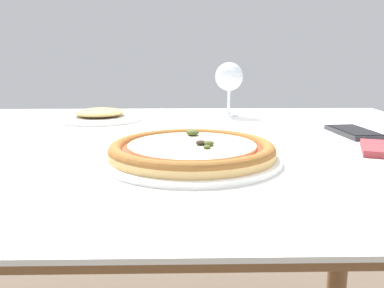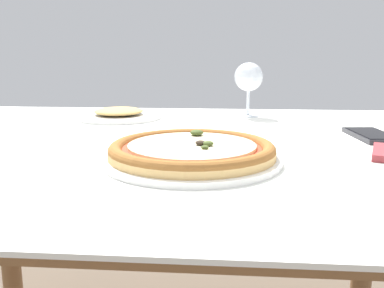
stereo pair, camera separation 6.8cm
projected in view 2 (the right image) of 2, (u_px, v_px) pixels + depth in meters
dining_table at (159, 181)px, 0.87m from camera, size 1.32×0.98×0.72m
pizza_plate at (192, 152)px, 0.68m from camera, size 0.29×0.29×0.04m
wine_glass_far_left at (249, 78)px, 1.15m from camera, size 0.08×0.08×0.15m
cell_phone at (371, 135)px, 0.88m from camera, size 0.08×0.15×0.01m
side_plate at (119, 114)px, 1.13m from camera, size 0.22×0.22×0.03m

